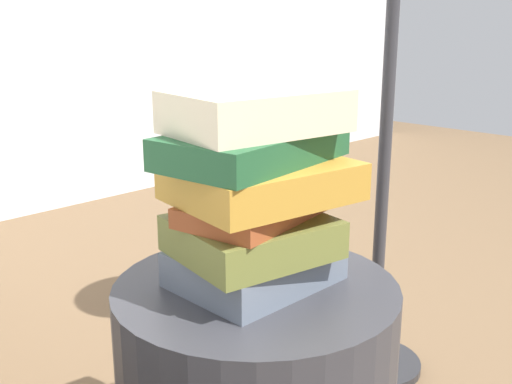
% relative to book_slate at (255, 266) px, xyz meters
% --- Properties ---
extents(book_slate, '(0.24, 0.20, 0.06)m').
position_rel_book_slate_xyz_m(book_slate, '(0.00, 0.00, 0.00)').
color(book_slate, slate).
rests_on(book_slate, side_table).
extents(book_olive, '(0.26, 0.24, 0.06)m').
position_rel_book_slate_xyz_m(book_olive, '(-0.02, -0.01, 0.06)').
color(book_olive, olive).
rests_on(book_olive, book_slate).
extents(book_rust, '(0.25, 0.19, 0.03)m').
position_rel_book_slate_xyz_m(book_rust, '(-0.01, -0.01, 0.10)').
color(book_rust, '#994723').
rests_on(book_rust, book_olive).
extents(book_ochre, '(0.29, 0.24, 0.06)m').
position_rel_book_slate_xyz_m(book_ochre, '(-0.00, -0.02, 0.15)').
color(book_ochre, '#B7842D').
rests_on(book_ochre, book_rust).
extents(book_forest, '(0.31, 0.21, 0.05)m').
position_rel_book_slate_xyz_m(book_forest, '(-0.01, -0.00, 0.20)').
color(book_forest, '#1E512D').
rests_on(book_forest, book_ochre).
extents(book_cream, '(0.28, 0.21, 0.06)m').
position_rel_book_slate_xyz_m(book_cream, '(-0.01, -0.01, 0.25)').
color(book_cream, beige).
rests_on(book_cream, book_forest).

